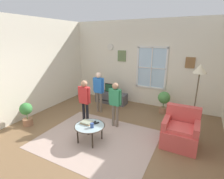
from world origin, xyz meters
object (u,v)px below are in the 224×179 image
person_green_shirt (115,100)px  potted_plant_corner (26,112)px  armchair (180,132)px  person_blue_shirt (99,88)px  cup (92,125)px  book_stack (87,122)px  tv_stand (111,98)px  potted_plant_by_window (164,100)px  remote_near_books (94,122)px  remote_near_cup (96,123)px  person_red_shirt (85,98)px  television (111,88)px  coffee_table (90,126)px  floor_lamp (199,76)px

person_green_shirt → potted_plant_corner: size_ratio=1.89×
armchair → person_blue_shirt: person_blue_shirt is taller
cup → book_stack: bearing=155.7°
tv_stand → book_stack: book_stack is taller
person_green_shirt → potted_plant_by_window: 1.86m
potted_plant_corner → remote_near_books: bearing=9.0°
person_blue_shirt → remote_near_books: bearing=-62.6°
armchair → remote_near_cup: armchair is taller
person_red_shirt → book_stack: bearing=-51.7°
television → remote_near_books: television is taller
cup → remote_near_cup: (-0.01, 0.20, -0.04)m
person_blue_shirt → potted_plant_by_window: 2.15m
television → coffee_table: 2.58m
person_blue_shirt → book_stack: bearing=-69.2°
coffee_table → person_blue_shirt: bearing=114.1°
person_green_shirt → cup: bearing=-96.1°
cup → person_green_shirt: bearing=83.9°
remote_near_books → floor_lamp: 2.76m
tv_stand → person_blue_shirt: size_ratio=0.88×
person_red_shirt → person_blue_shirt: size_ratio=0.96×
potted_plant_by_window → potted_plant_corner: bearing=-141.0°
book_stack → remote_near_books: book_stack is taller
floor_lamp → potted_plant_by_window: bearing=136.7°
coffee_table → potted_plant_by_window: 2.74m
tv_stand → person_blue_shirt: 1.12m
person_red_shirt → potted_plant_corner: 1.70m
person_green_shirt → person_blue_shirt: 1.10m
cup → tv_stand: bearing=108.2°
cup → potted_plant_corner: potted_plant_corner is taller
armchair → coffee_table: (-1.91, -0.86, 0.06)m
remote_near_books → remote_near_cup: bearing=-7.9°
potted_plant_by_window → floor_lamp: size_ratio=0.41×
potted_plant_by_window → floor_lamp: bearing=-43.3°
book_stack → potted_plant_corner: (-1.90, -0.21, -0.05)m
potted_plant_corner → floor_lamp: 4.64m
tv_stand → person_red_shirt: bearing=-85.6°
coffee_table → person_blue_shirt: person_blue_shirt is taller
coffee_table → potted_plant_by_window: (1.21, 2.46, 0.07)m
remote_near_cup → person_red_shirt: person_red_shirt is taller
coffee_table → person_green_shirt: 1.03m
person_green_shirt → person_blue_shirt: (-0.90, 0.62, 0.06)m
cup → floor_lamp: 2.80m
tv_stand → person_red_shirt: size_ratio=0.91×
tv_stand → person_green_shirt: bearing=-58.9°
potted_plant_by_window → potted_plant_corner: (-3.23, -2.62, -0.07)m
cup → potted_plant_corner: size_ratio=0.16×
tv_stand → floor_lamp: size_ratio=0.66×
television → armchair: armchair is taller
remote_near_cup → person_green_shirt: bearing=81.3°
remote_near_books → floor_lamp: size_ratio=0.08×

